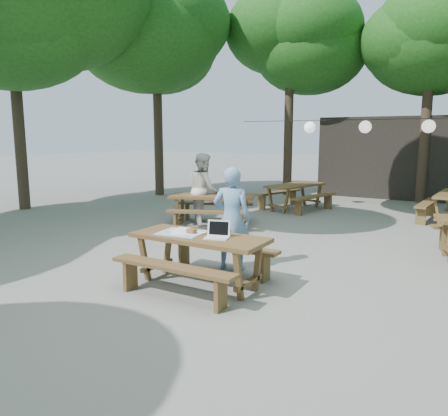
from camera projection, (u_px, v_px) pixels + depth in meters
ground at (285, 268)px, 7.26m from camera, size 80.00×80.00×0.00m
pavilion at (413, 157)px, 15.69m from camera, size 6.00×3.00×2.80m
main_picnic_table at (200, 260)px, 6.35m from camera, size 2.00×1.58×0.75m
picnic_table_nw at (212, 210)px, 10.56m from camera, size 2.37×2.20×0.75m
picnic_table_far_w at (295, 196)px, 12.88m from camera, size 2.01×2.24×0.75m
woman at (232, 219)px, 7.06m from camera, size 0.71×0.57×1.68m
second_person at (204, 189)px, 10.70m from camera, size 1.07×1.07×1.75m
laptop at (218, 233)px, 6.14m from camera, size 0.39×0.34×0.24m
tabletop_clutter at (183, 232)px, 6.44m from camera, size 0.71×0.62×0.08m
paper_lanterns at (366, 127)px, 12.04m from camera, size 9.00×0.34×0.38m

